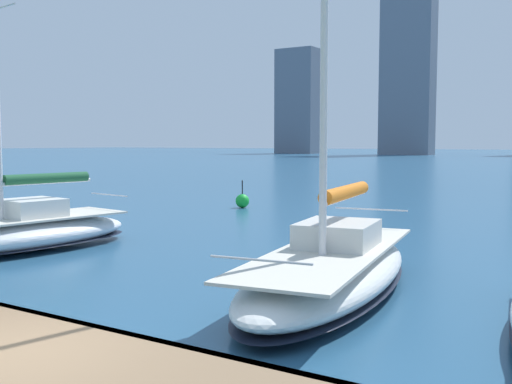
{
  "coord_description": "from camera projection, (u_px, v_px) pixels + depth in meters",
  "views": [
    {
      "loc": [
        -6.74,
        4.78,
        3.31
      ],
      "look_at": [
        0.38,
        -6.64,
        2.2
      ],
      "focal_mm": 42.0,
      "sensor_mm": 36.0,
      "label": 1
    }
  ],
  "objects": [
    {
      "name": "sailboat_orange",
      "position": [
        331.0,
        267.0,
        13.12
      ],
      "size": [
        3.94,
        8.96,
        10.93
      ],
      "color": "white",
      "rests_on": "ground"
    },
    {
      "name": "channel_buoy",
      "position": [
        242.0,
        201.0,
        30.45
      ],
      "size": [
        0.7,
        0.7,
        1.4
      ],
      "color": "green",
      "rests_on": "ground"
    },
    {
      "name": "sailboat_forest",
      "position": [
        20.0,
        231.0,
        18.34
      ],
      "size": [
        3.77,
        7.74,
        11.26
      ],
      "color": "white",
      "rests_on": "ground"
    },
    {
      "name": "dock_pier",
      "position": [
        19.0,
        353.0,
        7.9
      ],
      "size": [
        28.0,
        2.8,
        0.6
      ],
      "color": "#896B4C",
      "rests_on": "ground"
    }
  ]
}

